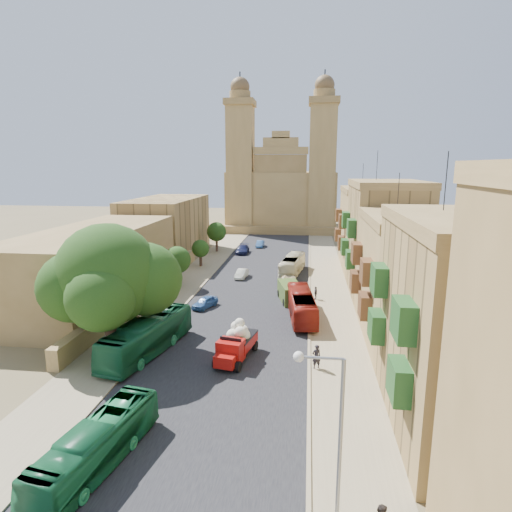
% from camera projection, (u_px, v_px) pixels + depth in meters
% --- Properties ---
extents(ground, '(260.00, 260.00, 0.00)m').
position_uv_depth(ground, '(213.00, 382.00, 31.26)').
color(ground, brown).
extents(road_surface, '(14.00, 140.00, 0.01)m').
position_uv_depth(road_surface, '(259.00, 278.00, 60.39)').
color(road_surface, black).
rests_on(road_surface, ground).
extents(sidewalk_east, '(5.00, 140.00, 0.01)m').
position_uv_depth(sidewalk_east, '(327.00, 280.00, 59.26)').
color(sidewalk_east, '#897959').
rests_on(sidewalk_east, ground).
extents(sidewalk_west, '(5.00, 140.00, 0.01)m').
position_uv_depth(sidewalk_west, '(194.00, 276.00, 61.53)').
color(sidewalk_west, '#897959').
rests_on(sidewalk_west, ground).
extents(kerb_east, '(0.25, 140.00, 0.12)m').
position_uv_depth(kerb_east, '(309.00, 279.00, 59.55)').
color(kerb_east, '#897959').
rests_on(kerb_east, ground).
extents(kerb_west, '(0.25, 140.00, 0.12)m').
position_uv_depth(kerb_west, '(211.00, 276.00, 61.22)').
color(kerb_west, '#897959').
rests_on(kerb_west, ground).
extents(townhouse_a, '(9.00, 14.00, 16.40)m').
position_uv_depth(townhouse_a, '(465.00, 324.00, 25.12)').
color(townhouse_a, '#9C7B47').
rests_on(townhouse_a, ground).
extents(townhouse_b, '(9.00, 14.00, 14.90)m').
position_uv_depth(townhouse_b, '(410.00, 276.00, 38.87)').
color(townhouse_b, olive).
rests_on(townhouse_b, ground).
extents(townhouse_c, '(9.00, 14.00, 17.40)m').
position_uv_depth(townhouse_c, '(384.00, 238.00, 52.20)').
color(townhouse_c, '#9C7B47').
rests_on(townhouse_c, ground).
extents(townhouse_d, '(9.00, 14.00, 15.90)m').
position_uv_depth(townhouse_d, '(369.00, 228.00, 65.95)').
color(townhouse_d, olive).
rests_on(townhouse_d, ground).
extents(west_wall, '(1.00, 40.00, 1.80)m').
position_uv_depth(west_wall, '(148.00, 288.00, 51.99)').
color(west_wall, olive).
rests_on(west_wall, ground).
extents(west_building_low, '(10.00, 28.00, 8.40)m').
position_uv_depth(west_building_low, '(95.00, 264.00, 50.02)').
color(west_building_low, olive).
rests_on(west_building_low, ground).
extents(west_building_mid, '(10.00, 22.00, 10.00)m').
position_uv_depth(west_building_mid, '(167.00, 227.00, 75.10)').
color(west_building_mid, '#9C7B47').
rests_on(west_building_mid, ground).
extents(church, '(28.00, 22.50, 36.30)m').
position_uv_depth(church, '(282.00, 191.00, 105.63)').
color(church, olive).
rests_on(church, ground).
extents(ficus_tree, '(11.05, 10.16, 11.05)m').
position_uv_depth(ficus_tree, '(109.00, 278.00, 34.92)').
color(ficus_tree, '#36241B').
rests_on(ficus_tree, ground).
extents(street_tree_a, '(2.77, 2.77, 4.26)m').
position_uv_depth(street_tree_a, '(142.00, 293.00, 43.52)').
color(street_tree_a, '#36241B').
rests_on(street_tree_a, ground).
extents(street_tree_b, '(3.52, 3.52, 5.41)m').
position_uv_depth(street_tree_b, '(177.00, 260.00, 55.01)').
color(street_tree_b, '#36241B').
rests_on(street_tree_b, ground).
extents(street_tree_c, '(2.74, 2.74, 4.21)m').
position_uv_depth(street_tree_c, '(200.00, 249.00, 66.83)').
color(street_tree_c, '#36241B').
rests_on(street_tree_c, ground).
extents(street_tree_d, '(3.55, 3.55, 5.46)m').
position_uv_depth(street_tree_d, '(217.00, 232.00, 78.31)').
color(street_tree_d, '#36241B').
rests_on(street_tree_d, ground).
extents(streetlamp, '(2.11, 0.44, 8.22)m').
position_uv_depth(streetlamp, '(329.00, 421.00, 17.61)').
color(streetlamp, gray).
rests_on(streetlamp, ground).
extents(red_truck, '(3.12, 5.78, 3.22)m').
position_uv_depth(red_truck, '(236.00, 343.00, 34.78)').
color(red_truck, '#9C100C').
rests_on(red_truck, ground).
extents(olive_pickup, '(3.34, 5.41, 2.08)m').
position_uv_depth(olive_pickup, '(290.00, 293.00, 49.90)').
color(olive_pickup, '#3F5720').
rests_on(olive_pickup, ground).
extents(bus_green_south, '(3.64, 9.26, 2.51)m').
position_uv_depth(bus_green_south, '(97.00, 445.00, 22.27)').
color(bus_green_south, '#186539').
rests_on(bus_green_south, ground).
extents(bus_green_north, '(4.81, 11.30, 3.07)m').
position_uv_depth(bus_green_north, '(148.00, 336.00, 35.85)').
color(bus_green_north, '#165A34').
rests_on(bus_green_north, ground).
extents(bus_red_east, '(3.46, 10.20, 2.79)m').
position_uv_depth(bus_red_east, '(302.00, 305.00, 44.32)').
color(bus_red_east, maroon).
rests_on(bus_red_east, ground).
extents(bus_cream_east, '(3.64, 9.86, 2.68)m').
position_uv_depth(bus_cream_east, '(293.00, 265.00, 62.58)').
color(bus_cream_east, beige).
rests_on(bus_cream_east, ground).
extents(car_blue_a, '(2.74, 3.90, 1.23)m').
position_uv_depth(car_blue_a, '(205.00, 302.00, 47.62)').
color(car_blue_a, '#2F5B98').
rests_on(car_blue_a, ground).
extents(car_white_a, '(1.64, 3.81, 1.22)m').
position_uv_depth(car_white_a, '(242.00, 274.00, 60.23)').
color(car_white_a, beige).
rests_on(car_white_a, ground).
extents(car_cream, '(2.32, 4.47, 1.20)m').
position_uv_depth(car_cream, '(288.00, 276.00, 59.15)').
color(car_cream, '#C5B385').
rests_on(car_cream, ground).
extents(car_dkblue, '(2.02, 4.95, 1.44)m').
position_uv_depth(car_dkblue, '(243.00, 249.00, 77.15)').
color(car_dkblue, '#14193F').
rests_on(car_dkblue, ground).
extents(car_white_b, '(3.05, 4.49, 1.42)m').
position_uv_depth(car_white_b, '(296.00, 264.00, 65.70)').
color(car_white_b, white).
rests_on(car_white_b, ground).
extents(car_blue_b, '(1.37, 3.76, 1.23)m').
position_uv_depth(car_blue_b, '(260.00, 244.00, 83.24)').
color(car_blue_b, '#315C97').
rests_on(car_blue_b, ground).
extents(pedestrian_a, '(0.84, 0.71, 1.97)m').
position_uv_depth(pedestrian_a, '(316.00, 357.00, 33.23)').
color(pedestrian_a, black).
rests_on(pedestrian_a, ground).
extents(pedestrian_c, '(0.57, 0.98, 1.56)m').
position_uv_depth(pedestrian_c, '(316.00, 293.00, 50.55)').
color(pedestrian_c, '#33313A').
rests_on(pedestrian_c, ground).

